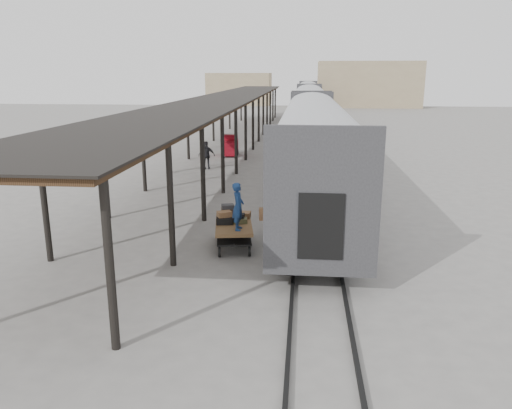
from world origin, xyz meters
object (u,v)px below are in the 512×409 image
at_px(baggage_cart, 234,229).
at_px(porter, 238,206).
at_px(luggage_tug, 230,147).
at_px(pedestrian, 207,155).

xyz_separation_m(baggage_cart, porter, (0.25, -0.65, 1.01)).
xyz_separation_m(luggage_tug, pedestrian, (-0.73, -5.38, 0.20)).
bearing_deg(pedestrian, baggage_cart, 100.50).
distance_m(baggage_cart, porter, 1.23).
bearing_deg(pedestrian, porter, 100.79).
xyz_separation_m(baggage_cart, luggage_tug, (-3.03, 19.82, 0.04)).
bearing_deg(luggage_tug, porter, -82.99).
bearing_deg(baggage_cart, porter, -78.05).
relative_size(baggage_cart, luggage_tug, 1.47).
xyz_separation_m(luggage_tug, porter, (3.28, -20.47, 0.97)).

